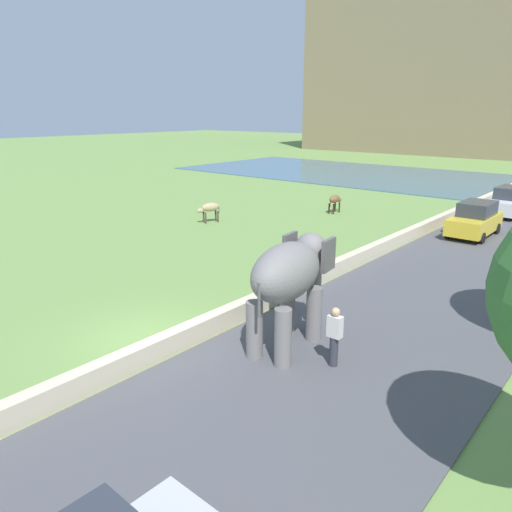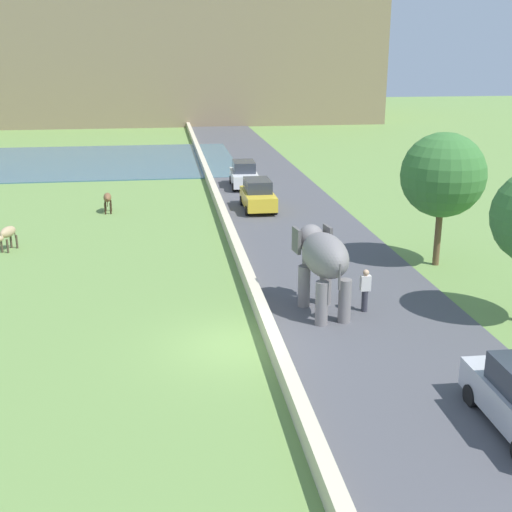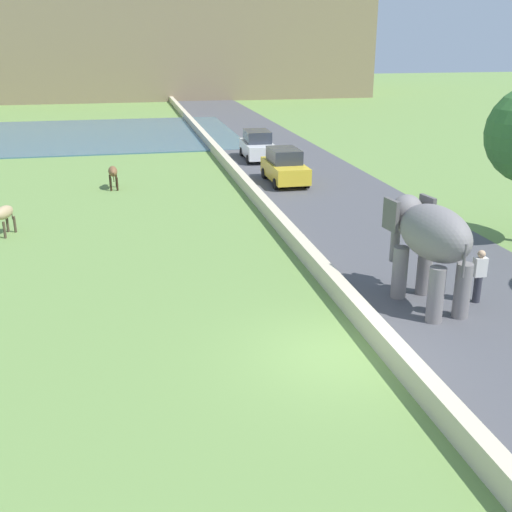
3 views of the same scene
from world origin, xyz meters
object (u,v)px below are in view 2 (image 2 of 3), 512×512
(car_white, at_px, (244,175))
(cow_tan, at_px, (7,234))
(car_yellow, at_px, (258,195))
(cow_brown, at_px, (107,198))
(person_beside_elephant, at_px, (365,290))
(elephant, at_px, (322,259))

(car_white, relative_size, cow_tan, 2.87)
(car_white, bearing_deg, cow_tan, -134.33)
(car_yellow, relative_size, cow_tan, 2.83)
(car_white, distance_m, car_yellow, 6.62)
(cow_brown, distance_m, cow_tan, 8.17)
(car_yellow, bearing_deg, car_white, 89.98)
(person_beside_elephant, relative_size, car_white, 0.40)
(elephant, distance_m, cow_brown, 18.74)
(elephant, height_order, car_yellow, elephant)
(elephant, bearing_deg, car_white, 89.92)
(elephant, bearing_deg, cow_brown, 117.56)
(car_yellow, bearing_deg, person_beside_elephant, -84.65)
(car_yellow, bearing_deg, cow_tan, -153.25)
(elephant, relative_size, car_yellow, 0.89)
(cow_brown, bearing_deg, cow_tan, -119.87)
(person_beside_elephant, relative_size, cow_tan, 1.15)
(cow_brown, relative_size, cow_tan, 0.99)
(person_beside_elephant, xyz_separation_m, car_yellow, (-1.51, 16.13, 0.03))
(person_beside_elephant, relative_size, car_yellow, 0.41)
(car_yellow, xyz_separation_m, cow_brown, (-8.68, 0.66, -0.06))
(car_white, distance_m, cow_brown, 10.54)
(car_yellow, distance_m, cow_brown, 8.71)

